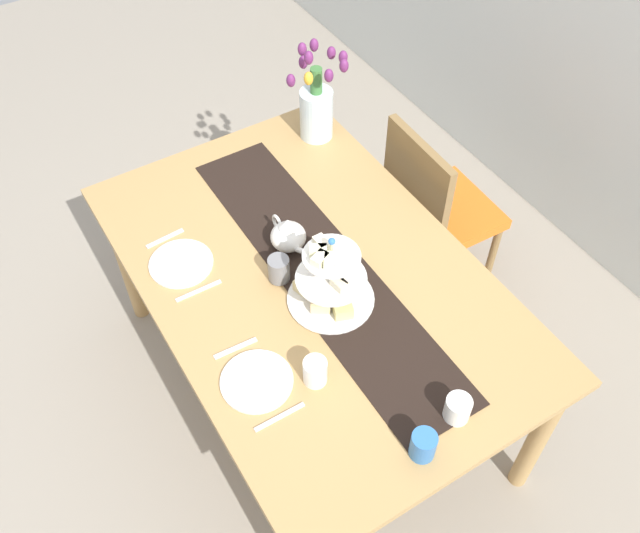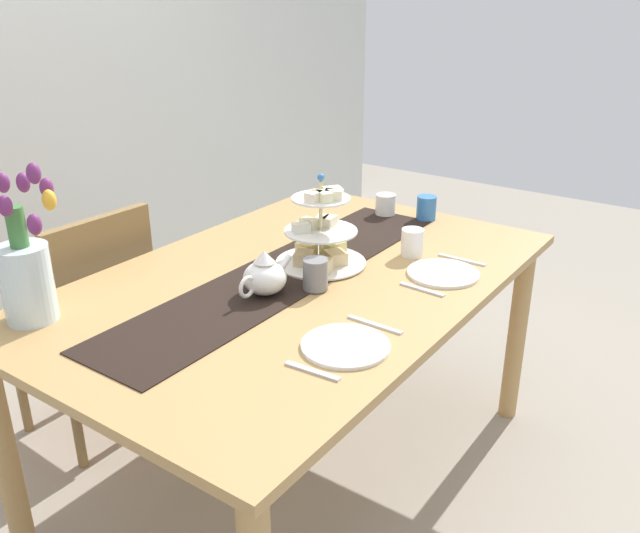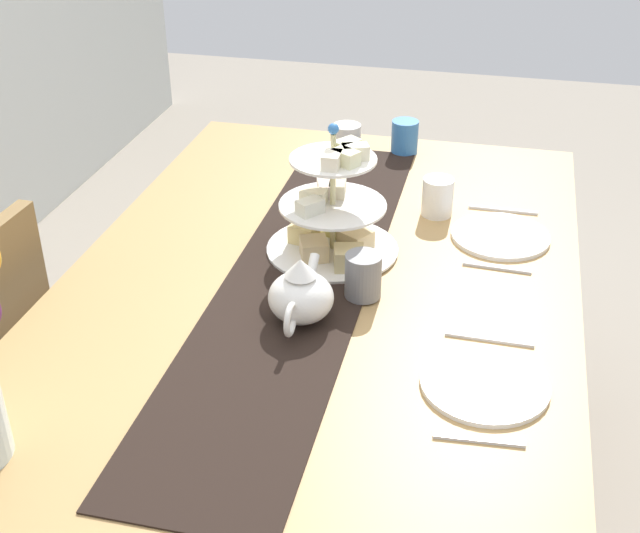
# 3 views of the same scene
# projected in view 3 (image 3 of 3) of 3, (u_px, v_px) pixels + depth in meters

# --- Properties ---
(ground_plane) EXTENTS (8.00, 8.00, 0.00)m
(ground_plane) POSITION_uv_depth(u_px,v_px,m) (319.00, 532.00, 2.21)
(ground_plane) COLOR gray
(dining_table) EXTENTS (1.71, 1.10, 0.77)m
(dining_table) POSITION_uv_depth(u_px,v_px,m) (319.00, 317.00, 1.86)
(dining_table) COLOR tan
(dining_table) RESTS_ON ground_plane
(table_runner) EXTENTS (1.46, 0.31, 0.00)m
(table_runner) POSITION_uv_depth(u_px,v_px,m) (299.00, 277.00, 1.82)
(table_runner) COLOR black
(table_runner) RESTS_ON dining_table
(tiered_cake_stand) EXTENTS (0.30, 0.30, 0.30)m
(tiered_cake_stand) POSITION_uv_depth(u_px,v_px,m) (333.00, 216.00, 1.88)
(tiered_cake_stand) COLOR beige
(tiered_cake_stand) RESTS_ON table_runner
(teapot) EXTENTS (0.24, 0.13, 0.14)m
(teapot) POSITION_uv_depth(u_px,v_px,m) (301.00, 295.00, 1.65)
(teapot) COLOR white
(teapot) RESTS_ON table_runner
(cream_jug) EXTENTS (0.08, 0.08, 0.08)m
(cream_jug) POSITION_uv_depth(u_px,v_px,m) (347.00, 139.00, 2.40)
(cream_jug) COLOR white
(cream_jug) RESTS_ON dining_table
(dinner_plate_left) EXTENTS (0.23, 0.23, 0.01)m
(dinner_plate_left) POSITION_uv_depth(u_px,v_px,m) (485.00, 384.00, 1.50)
(dinner_plate_left) COLOR white
(dinner_plate_left) RESTS_ON dining_table
(fork_left) EXTENTS (0.03, 0.15, 0.01)m
(fork_left) POSITION_uv_depth(u_px,v_px,m) (479.00, 439.00, 1.38)
(fork_left) COLOR silver
(fork_left) RESTS_ON dining_table
(knife_left) EXTENTS (0.02, 0.17, 0.01)m
(knife_left) POSITION_uv_depth(u_px,v_px,m) (489.00, 339.00, 1.62)
(knife_left) COLOR silver
(knife_left) RESTS_ON dining_table
(dinner_plate_right) EXTENTS (0.23, 0.23, 0.01)m
(dinner_plate_right) POSITION_uv_depth(u_px,v_px,m) (500.00, 236.00, 1.98)
(dinner_plate_right) COLOR white
(dinner_plate_right) RESTS_ON dining_table
(fork_right) EXTENTS (0.02, 0.15, 0.01)m
(fork_right) POSITION_uv_depth(u_px,v_px,m) (497.00, 267.00, 1.86)
(fork_right) COLOR silver
(fork_right) RESTS_ON dining_table
(knife_right) EXTENTS (0.02, 0.17, 0.01)m
(knife_right) POSITION_uv_depth(u_px,v_px,m) (503.00, 210.00, 2.10)
(knife_right) COLOR silver
(knife_right) RESTS_ON dining_table
(mug_grey) EXTENTS (0.08, 0.08, 0.09)m
(mug_grey) POSITION_uv_depth(u_px,v_px,m) (363.00, 276.00, 1.73)
(mug_grey) COLOR slate
(mug_grey) RESTS_ON table_runner
(mug_white_text) EXTENTS (0.08, 0.08, 0.09)m
(mug_white_text) POSITION_uv_depth(u_px,v_px,m) (438.00, 197.00, 2.06)
(mug_white_text) COLOR white
(mug_white_text) RESTS_ON dining_table
(mug_orange) EXTENTS (0.08, 0.08, 0.09)m
(mug_orange) POSITION_uv_depth(u_px,v_px,m) (405.00, 137.00, 2.40)
(mug_orange) COLOR #3370B7
(mug_orange) RESTS_ON dining_table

